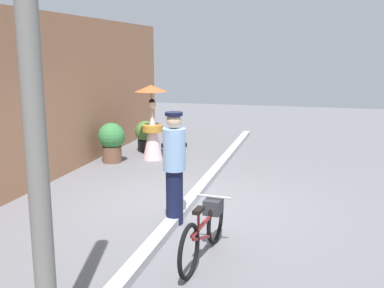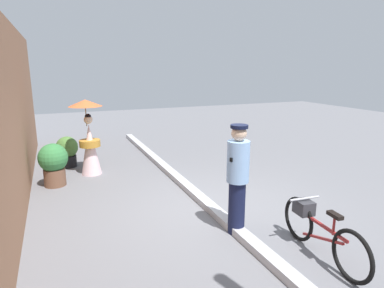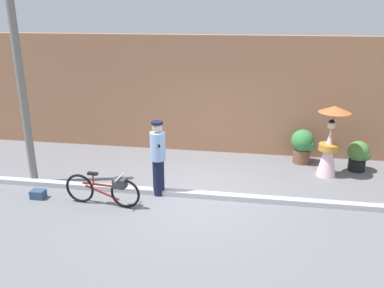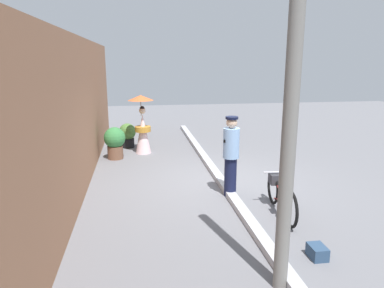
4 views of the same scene
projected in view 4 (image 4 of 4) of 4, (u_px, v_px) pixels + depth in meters
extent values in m
plane|color=slate|center=(221.00, 183.00, 8.52)|extent=(30.00, 30.00, 0.00)
cube|color=#9E6B4C|center=(73.00, 116.00, 7.64)|extent=(14.00, 0.40, 3.36)
cube|color=#B2B2B7|center=(221.00, 180.00, 8.50)|extent=(14.00, 0.20, 0.12)
torus|color=black|center=(273.00, 188.00, 7.24)|extent=(0.66, 0.11, 0.66)
torus|color=black|center=(291.00, 209.00, 6.21)|extent=(0.66, 0.11, 0.66)
cube|color=maroon|center=(282.00, 191.00, 6.69)|extent=(0.89, 0.11, 0.04)
cube|color=maroon|center=(281.00, 200.00, 6.74)|extent=(0.78, 0.10, 0.28)
cylinder|color=maroon|center=(285.00, 189.00, 6.49)|extent=(0.03, 0.03, 0.27)
cube|color=black|center=(286.00, 182.00, 6.45)|extent=(0.23, 0.11, 0.05)
cylinder|color=silver|center=(276.00, 172.00, 7.05)|extent=(0.07, 0.48, 0.03)
cube|color=#333338|center=(275.00, 179.00, 7.08)|extent=(0.28, 0.24, 0.20)
cylinder|color=#141938|center=(230.00, 177.00, 7.63)|extent=(0.26, 0.26, 0.85)
cylinder|color=#8CB2E0|center=(231.00, 143.00, 7.45)|extent=(0.34, 0.34, 0.63)
sphere|color=#D8B293|center=(232.00, 123.00, 7.36)|extent=(0.23, 0.23, 0.23)
cylinder|color=black|center=(232.00, 118.00, 7.33)|extent=(0.26, 0.26, 0.05)
cube|color=black|center=(231.00, 140.00, 7.44)|extent=(0.19, 0.36, 0.06)
cone|color=silver|center=(143.00, 134.00, 11.09)|extent=(0.48, 0.48, 1.24)
cylinder|color=#C1842D|center=(143.00, 129.00, 11.06)|extent=(0.49, 0.49, 0.16)
sphere|color=beige|center=(142.00, 111.00, 10.93)|extent=(0.20, 0.20, 0.20)
sphere|color=black|center=(142.00, 108.00, 10.91)|extent=(0.15, 0.15, 0.15)
cylinder|color=olive|center=(141.00, 107.00, 10.94)|extent=(0.02, 0.02, 0.55)
cone|color=orange|center=(141.00, 98.00, 10.88)|extent=(0.78, 0.78, 0.16)
cylinder|color=brown|center=(115.00, 152.00, 10.55)|extent=(0.45, 0.45, 0.38)
sphere|color=#387F42|center=(115.00, 138.00, 10.44)|extent=(0.62, 0.62, 0.62)
sphere|color=#387F42|center=(118.00, 139.00, 10.63)|extent=(0.34, 0.34, 0.34)
cylinder|color=black|center=(128.00, 143.00, 11.94)|extent=(0.43, 0.43, 0.30)
sphere|color=#4C7A38|center=(127.00, 132.00, 11.85)|extent=(0.55, 0.55, 0.55)
sphere|color=#4C7A38|center=(130.00, 133.00, 12.01)|extent=(0.30, 0.30, 0.30)
cube|color=navy|center=(317.00, 252.00, 5.28)|extent=(0.31, 0.23, 0.19)
cube|color=#243951|center=(322.00, 249.00, 5.28)|extent=(0.26, 0.08, 0.07)
cylinder|color=slate|center=(291.00, 101.00, 4.08)|extent=(0.18, 0.18, 4.80)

